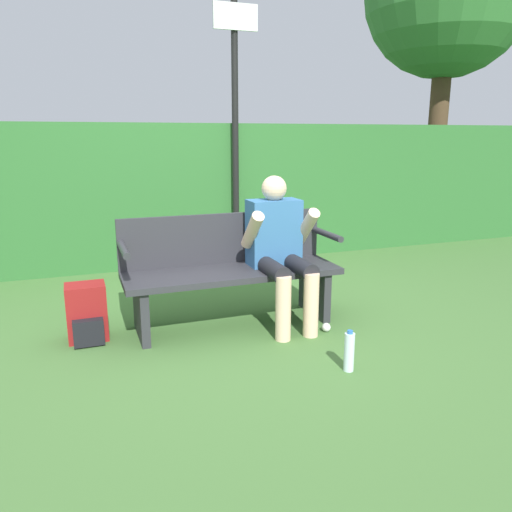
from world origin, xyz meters
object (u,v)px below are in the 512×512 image
object	(u,v)px
water_bottle	(349,352)
park_bench	(230,270)
backpack	(87,314)
signpost	(235,118)
person_seated	(279,244)

from	to	relation	value
water_bottle	park_bench	bearing A→B (deg)	112.69
backpack	signpost	distance (m)	2.76
water_bottle	signpost	distance (m)	3.14
park_bench	water_bottle	bearing A→B (deg)	-67.31
person_seated	water_bottle	bearing A→B (deg)	-84.70
park_bench	signpost	world-z (taller)	signpost
park_bench	person_seated	size ratio (longest dim) A/B	1.44
water_bottle	signpost	world-z (taller)	signpost
park_bench	backpack	world-z (taller)	park_bench
backpack	water_bottle	world-z (taller)	backpack
person_seated	water_bottle	world-z (taller)	person_seated
signpost	park_bench	bearing A→B (deg)	-109.49
park_bench	backpack	size ratio (longest dim) A/B	3.99
person_seated	backpack	xyz separation A→B (m)	(-1.40, 0.14, -0.42)
park_bench	water_bottle	size ratio (longest dim) A/B	6.12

